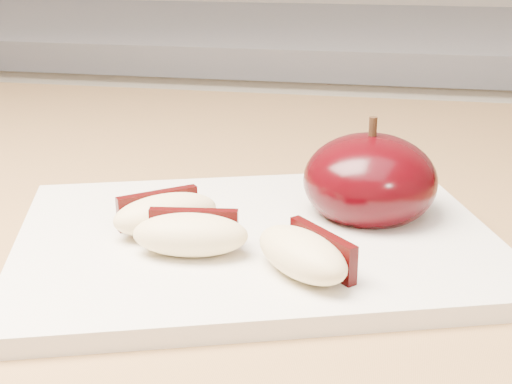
# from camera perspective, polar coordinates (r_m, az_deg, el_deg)

# --- Properties ---
(back_cabinet) EXTENTS (2.40, 0.62, 0.94)m
(back_cabinet) POSITION_cam_1_polar(r_m,az_deg,el_deg) (1.34, 3.86, -6.85)
(back_cabinet) COLOR silver
(back_cabinet) RESTS_ON ground
(cutting_board) EXTENTS (0.33, 0.28, 0.01)m
(cutting_board) POSITION_cam_1_polar(r_m,az_deg,el_deg) (0.42, 0.00, -3.89)
(cutting_board) COLOR silver
(cutting_board) RESTS_ON island_counter
(apple_half) EXTENTS (0.10, 0.10, 0.07)m
(apple_half) POSITION_cam_1_polar(r_m,az_deg,el_deg) (0.45, 9.09, 0.91)
(apple_half) COLOR black
(apple_half) RESTS_ON cutting_board
(apple_wedge_a) EXTENTS (0.07, 0.06, 0.02)m
(apple_wedge_a) POSITION_cam_1_polar(r_m,az_deg,el_deg) (0.42, -7.31, -1.70)
(apple_wedge_a) COLOR beige
(apple_wedge_a) RESTS_ON cutting_board
(apple_wedge_b) EXTENTS (0.07, 0.04, 0.02)m
(apple_wedge_b) POSITION_cam_1_polar(r_m,az_deg,el_deg) (0.39, -5.24, -3.35)
(apple_wedge_b) COLOR beige
(apple_wedge_b) RESTS_ON cutting_board
(apple_wedge_c) EXTENTS (0.07, 0.07, 0.02)m
(apple_wedge_c) POSITION_cam_1_polar(r_m,az_deg,el_deg) (0.37, 3.88, -4.94)
(apple_wedge_c) COLOR beige
(apple_wedge_c) RESTS_ON cutting_board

